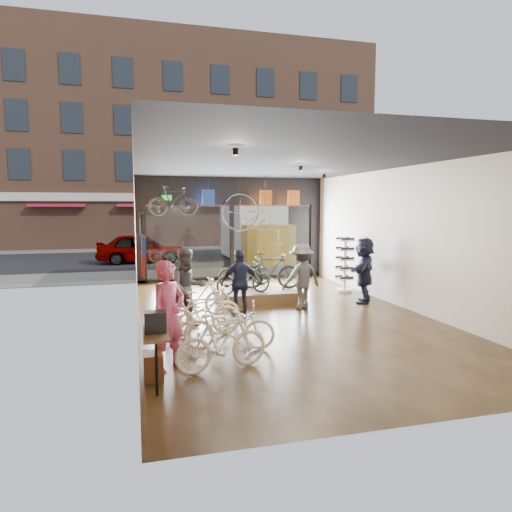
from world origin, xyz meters
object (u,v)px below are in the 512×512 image
object	(u,v)px
floor_bike_1	(222,342)
customer_5	(364,270)
customer_0	(169,315)
customer_1	(188,288)
floor_bike_5	(197,297)
display_bike_right	(244,272)
customer_2	(240,283)
floor_bike_3	(203,313)
display_platform	(258,294)
sunglasses_rack	(345,264)
penny_farthing	(248,214)
hung_bike	(173,201)
customer_3	(302,277)
display_bike_mid	(270,271)
display_bike_left	(244,279)
street_car	(141,248)
box_truck	(256,234)
floor_bike_2	(229,326)
floor_bike_4	(202,308)

from	to	relation	value
floor_bike_1	customer_5	size ratio (longest dim) A/B	0.88
customer_0	customer_1	size ratio (longest dim) A/B	1.02
floor_bike_5	display_bike_right	bearing A→B (deg)	-43.96
customer_0	customer_2	bearing A→B (deg)	21.58
floor_bike_3	display_platform	distance (m)	4.07
customer_0	sunglasses_rack	size ratio (longest dim) A/B	1.04
penny_farthing	hung_bike	bearing A→B (deg)	-177.28
penny_farthing	customer_3	bearing A→B (deg)	-82.00
customer_0	customer_3	world-z (taller)	customer_0
display_bike_mid	display_bike_left	bearing A→B (deg)	136.88
display_bike_left	customer_1	xyz separation A→B (m)	(-1.78, -2.10, 0.18)
customer_1	customer_5	bearing A→B (deg)	0.21
street_car	display_bike_mid	world-z (taller)	street_car
customer_0	hung_bike	size ratio (longest dim) A/B	1.17
display_bike_left	floor_bike_1	bearing A→B (deg)	151.03
floor_bike_5	customer_5	xyz separation A→B (m)	(4.86, 0.62, 0.42)
box_truck	floor_bike_1	world-z (taller)	box_truck
floor_bike_1	customer_2	size ratio (longest dim) A/B	0.98
display_bike_right	floor_bike_1	bearing A→B (deg)	161.96
customer_0	hung_bike	world-z (taller)	hung_bike
floor_bike_1	customer_1	bearing A→B (deg)	-7.98
floor_bike_2	hung_bike	world-z (taller)	hung_bike
street_car	floor_bike_4	world-z (taller)	street_car
box_truck	customer_5	xyz separation A→B (m)	(0.50, -10.12, -0.44)
box_truck	display_bike_right	size ratio (longest dim) A/B	4.23
street_car	customer_5	size ratio (longest dim) A/B	2.24
floor_bike_2	floor_bike_5	world-z (taller)	floor_bike_5
customer_1	sunglasses_rack	size ratio (longest dim) A/B	1.02
floor_bike_4	customer_1	size ratio (longest dim) A/B	0.96
customer_5	display_bike_left	bearing A→B (deg)	-65.42
floor_bike_4	display_platform	size ratio (longest dim) A/B	0.72
display_bike_left	sunglasses_rack	xyz separation A→B (m)	(3.56, 1.01, 0.16)
floor_bike_5	floor_bike_4	bearing A→B (deg)	171.24
display_bike_mid	customer_2	xyz separation A→B (m)	(-1.34, -1.88, -0.00)
floor_bike_2	customer_2	size ratio (longest dim) A/B	1.04
penny_farthing	box_truck	bearing A→B (deg)	72.81
hung_bike	customer_1	bearing A→B (deg)	-171.02
floor_bike_4	customer_5	xyz separation A→B (m)	(4.87, 1.52, 0.48)
street_car	floor_bike_2	world-z (taller)	street_car
box_truck	floor_bike_4	distance (m)	12.46
street_car	penny_farthing	distance (m)	8.62
customer_0	sunglasses_rack	world-z (taller)	customer_0
floor_bike_2	customer_5	size ratio (longest dim) A/B	0.94
street_car	sunglasses_rack	bearing A→B (deg)	-146.78
display_bike_left	customer_2	size ratio (longest dim) A/B	0.97
street_car	display_bike_right	size ratio (longest dim) A/B	2.53
display_bike_right	customer_5	size ratio (longest dim) A/B	0.88
floor_bike_5	hung_bike	bearing A→B (deg)	-4.86
floor_bike_1	customer_5	world-z (taller)	customer_5
floor_bike_3	customer_0	distance (m)	2.05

